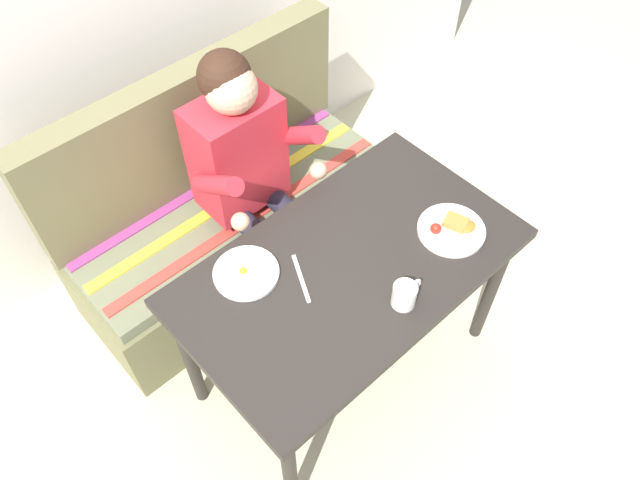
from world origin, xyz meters
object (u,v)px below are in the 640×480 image
object	(u,v)px
couch	(228,214)
person	(249,166)
table	(349,277)
knife	(301,278)
plate_eggs	(246,273)
coffee_mug	(405,294)
plate_breakfast	(452,229)

from	to	relation	value
couch	person	world-z (taller)	person
table	person	xyz separation A→B (m)	(0.03, 0.59, 0.09)
table	person	world-z (taller)	person
person	knife	distance (m)	0.56
knife	couch	bearing A→B (deg)	102.94
couch	plate_eggs	world-z (taller)	couch
couch	coffee_mug	xyz separation A→B (m)	(0.02, -0.99, 0.45)
plate_breakfast	person	bearing A→B (deg)	114.67
coffee_mug	knife	distance (m)	0.35
table	knife	bearing A→B (deg)	158.33
plate_breakfast	knife	size ratio (longest dim) A/B	1.21
couch	plate_eggs	size ratio (longest dim) A/B	6.42
person	plate_eggs	xyz separation A→B (m)	(-0.32, -0.39, -0.00)
plate_breakfast	knife	bearing A→B (deg)	158.66
couch	coffee_mug	distance (m)	1.09
plate_breakfast	table	bearing A→B (deg)	158.82
person	table	bearing A→B (deg)	-92.93
coffee_mug	couch	bearing A→B (deg)	91.21
couch	coffee_mug	size ratio (longest dim) A/B	12.20
couch	person	distance (m)	0.45
table	knife	distance (m)	0.20
person	plate_breakfast	bearing A→B (deg)	-65.33
person	coffee_mug	world-z (taller)	person
person	knife	bearing A→B (deg)	-110.29
plate_breakfast	coffee_mug	distance (m)	0.36
table	coffee_mug	size ratio (longest dim) A/B	10.17
plate_eggs	knife	distance (m)	0.19
plate_breakfast	knife	xyz separation A→B (m)	(-0.53, 0.21, -0.01)
plate_eggs	plate_breakfast	bearing A→B (deg)	-27.89
couch	person	xyz separation A→B (m)	(0.03, -0.17, 0.41)
plate_breakfast	coffee_mug	size ratio (longest dim) A/B	2.05
knife	table	bearing A→B (deg)	4.45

